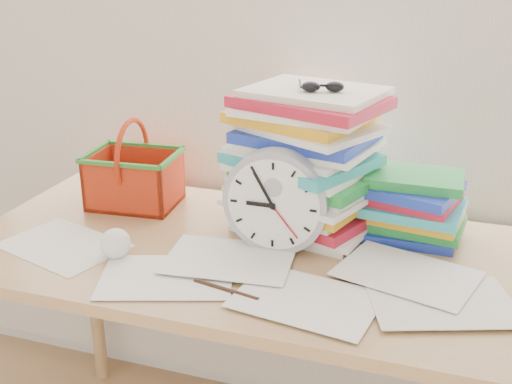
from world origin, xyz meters
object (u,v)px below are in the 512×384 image
(paper_stack, at_px, (305,160))
(clock, at_px, (276,201))
(desk, at_px, (243,275))
(basket, at_px, (133,163))
(book_stack, at_px, (409,205))

(paper_stack, relative_size, clock, 1.44)
(desk, distance_m, basket, 0.47)
(paper_stack, xyz_separation_m, basket, (-0.50, -0.00, -0.06))
(book_stack, distance_m, basket, 0.76)
(desk, bearing_deg, book_stack, 28.79)
(desk, xyz_separation_m, basket, (-0.39, 0.17, 0.20))
(clock, xyz_separation_m, basket, (-0.47, 0.15, -0.00))
(book_stack, bearing_deg, clock, -147.73)
(desk, distance_m, book_stack, 0.45)
(basket, bearing_deg, paper_stack, -4.44)
(desk, xyz_separation_m, book_stack, (0.37, 0.20, 0.16))
(paper_stack, height_order, basket, paper_stack)
(basket, bearing_deg, book_stack, -2.26)
(desk, height_order, book_stack, book_stack)
(clock, xyz_separation_m, book_stack, (0.29, 0.19, -0.04))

